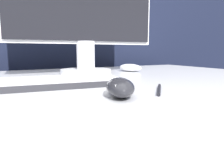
% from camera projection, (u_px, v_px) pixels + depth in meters
% --- Properties ---
extents(partition_panel, '(5.00, 0.03, 1.32)m').
position_uv_depth(partition_panel, '(28.00, 80.00, 1.26)').
color(partition_panel, black).
rests_on(partition_panel, ground_plane).
extents(computer_mouse_near, '(0.11, 0.14, 0.04)m').
position_uv_depth(computer_mouse_near, '(120.00, 87.00, 0.47)').
color(computer_mouse_near, '#232328').
rests_on(computer_mouse_near, desk).
extents(keyboard, '(0.40, 0.18, 0.02)m').
position_uv_depth(keyboard, '(50.00, 82.00, 0.60)').
color(keyboard, '#28282D').
rests_on(keyboard, desk).
extents(monitor, '(0.66, 0.22, 0.55)m').
position_uv_depth(monitor, '(85.00, 2.00, 0.89)').
color(monitor, white).
rests_on(monitor, desk).
extents(computer_mouse_far, '(0.10, 0.14, 0.04)m').
position_uv_depth(computer_mouse_far, '(130.00, 68.00, 1.04)').
color(computer_mouse_far, white).
rests_on(computer_mouse_far, desk).
extents(pen, '(0.09, 0.11, 0.01)m').
position_uv_depth(pen, '(159.00, 89.00, 0.53)').
color(pen, black).
rests_on(pen, desk).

